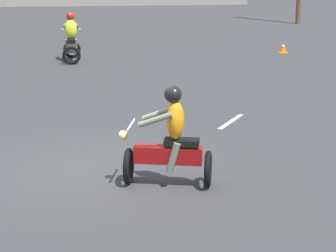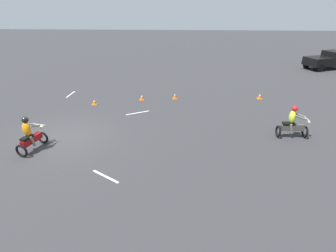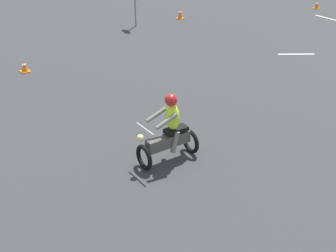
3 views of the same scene
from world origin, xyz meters
name	(u,v)px [view 2 (image 2 of 3)]	position (x,y,z in m)	size (l,w,h in m)	color
ground_plane	(65,138)	(0.00, 0.00, 0.00)	(120.00, 120.00, 0.00)	#333335
motorcycle_rider_foreground	(30,136)	(1.28, -0.91, 0.73)	(1.56, 0.93, 1.66)	black
motorcycle_rider_background	(292,124)	(-0.67, 11.19, 0.73)	(0.70, 1.52, 1.66)	black
pickup_truck	(327,60)	(-16.37, 20.32, 0.93)	(3.32, 4.55, 1.73)	black
traffic_cone_near_left	(94,102)	(-4.74, 0.03, 0.16)	(0.32, 0.32, 0.33)	orange
traffic_cone_mid_left	(260,96)	(-6.49, 11.20, 0.18)	(0.32, 0.32, 0.38)	orange
traffic_cone_far_right	(142,97)	(-5.83, 3.02, 0.17)	(0.32, 0.32, 0.36)	orange
traffic_cone_far_left	(175,96)	(-6.19, 5.30, 0.19)	(0.32, 0.32, 0.39)	orange
lane_stripe_ne	(106,176)	(3.08, 2.90, 0.00)	(0.10, 1.38, 0.01)	silver
lane_stripe_nw	(138,113)	(-3.43, 3.10, 0.00)	(0.10, 1.49, 0.01)	silver
lane_stripe_w	(71,94)	(-6.77, -2.40, 0.00)	(0.10, 1.53, 0.01)	silver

